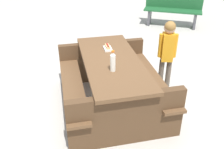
{
  "coord_description": "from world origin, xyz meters",
  "views": [
    {
      "loc": [
        -2.97,
        0.86,
        2.28
      ],
      "look_at": [
        0.0,
        0.0,
        0.52
      ],
      "focal_mm": 40.8,
      "sensor_mm": 36.0,
      "label": 1
    }
  ],
  "objects_px": {
    "soda_bottle": "(113,62)",
    "hotdog_tray": "(108,48)",
    "picnic_table": "(112,79)",
    "park_bench_near": "(173,9)",
    "child_in_coat": "(168,47)"
  },
  "relations": [
    {
      "from": "soda_bottle",
      "to": "hotdog_tray",
      "type": "relative_size",
      "value": 1.46
    },
    {
      "from": "soda_bottle",
      "to": "park_bench_near",
      "type": "distance_m",
      "value": 4.33
    },
    {
      "from": "child_in_coat",
      "to": "picnic_table",
      "type": "bearing_deg",
      "value": 102.84
    },
    {
      "from": "hotdog_tray",
      "to": "picnic_table",
      "type": "bearing_deg",
      "value": 174.15
    },
    {
      "from": "picnic_table",
      "to": "park_bench_near",
      "type": "bearing_deg",
      "value": -40.02
    },
    {
      "from": "picnic_table",
      "to": "park_bench_near",
      "type": "distance_m",
      "value": 4.03
    },
    {
      "from": "park_bench_near",
      "to": "child_in_coat",
      "type": "bearing_deg",
      "value": 150.15
    },
    {
      "from": "soda_bottle",
      "to": "hotdog_tray",
      "type": "xyz_separation_m",
      "value": [
        0.65,
        -0.11,
        -0.1
      ]
    },
    {
      "from": "soda_bottle",
      "to": "picnic_table",
      "type": "bearing_deg",
      "value": -14.1
    },
    {
      "from": "hotdog_tray",
      "to": "park_bench_near",
      "type": "bearing_deg",
      "value": -43.1
    },
    {
      "from": "picnic_table",
      "to": "park_bench_near",
      "type": "relative_size",
      "value": 1.27
    },
    {
      "from": "hotdog_tray",
      "to": "soda_bottle",
      "type": "bearing_deg",
      "value": 170.39
    },
    {
      "from": "picnic_table",
      "to": "soda_bottle",
      "type": "bearing_deg",
      "value": 165.9
    },
    {
      "from": "child_in_coat",
      "to": "park_bench_near",
      "type": "height_order",
      "value": "child_in_coat"
    },
    {
      "from": "hotdog_tray",
      "to": "park_bench_near",
      "type": "height_order",
      "value": "park_bench_near"
    }
  ]
}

